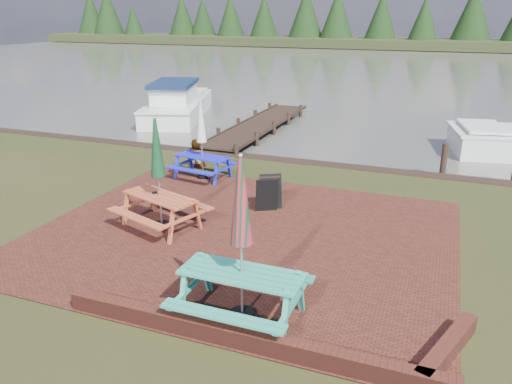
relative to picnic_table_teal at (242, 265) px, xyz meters
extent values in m
plane|color=black|center=(-1.20, 1.90, -0.95)|extent=(120.00, 120.00, 0.00)
cube|color=#3B1A13|center=(-1.20, 2.90, -0.94)|extent=(9.00, 7.50, 0.02)
cube|color=#4C1E16|center=(0.30, -0.70, -0.80)|extent=(6.00, 0.22, 0.30)
cube|color=#4C1E16|center=(3.10, 0.10, -0.80)|extent=(0.82, 1.77, 0.30)
cube|color=#47453D|center=(-1.20, 38.90, -0.95)|extent=(120.00, 60.00, 0.02)
cube|color=black|center=(-1.20, 67.90, -0.45)|extent=(120.00, 10.00, 1.20)
cube|color=teal|center=(0.00, 0.00, -0.15)|extent=(1.96, 0.78, 0.04)
cube|color=teal|center=(-0.01, -0.74, -0.46)|extent=(1.96, 0.28, 0.04)
cube|color=teal|center=(0.01, 0.74, -0.46)|extent=(1.96, 0.28, 0.04)
cube|color=teal|center=(-0.85, 0.01, -0.55)|extent=(0.10, 1.69, 0.80)
cube|color=teal|center=(0.85, -0.01, -0.55)|extent=(0.10, 1.69, 0.80)
cylinder|color=black|center=(0.00, 0.00, -0.90)|extent=(0.39, 0.39, 0.11)
cylinder|color=#B2B2B7|center=(0.00, 0.00, 0.41)|extent=(0.04, 0.04, 2.71)
cone|color=#B61A35|center=(0.00, 0.00, 1.06)|extent=(0.35, 0.35, 1.36)
cube|color=#AF4D2C|center=(-3.09, 2.66, -0.20)|extent=(1.95, 1.26, 0.04)
cube|color=#AF4D2C|center=(-3.31, 2.00, -0.50)|extent=(1.80, 0.82, 0.04)
cube|color=#AF4D2C|center=(-2.86, 3.31, -0.50)|extent=(1.80, 0.82, 0.04)
cube|color=#AF4D2C|center=(-3.83, 2.91, -0.58)|extent=(0.59, 1.52, 0.75)
cube|color=#AF4D2C|center=(-2.34, 2.40, -0.58)|extent=(0.59, 1.52, 0.75)
cylinder|color=black|center=(-3.09, 2.66, -0.90)|extent=(0.36, 0.36, 0.10)
cylinder|color=#B2B2B7|center=(-3.09, 2.66, 0.31)|extent=(0.04, 0.04, 2.53)
cone|color=#0E361B|center=(-3.09, 2.66, 0.92)|extent=(0.32, 0.32, 1.27)
cube|color=#191EBD|center=(-3.82, 6.20, -0.28)|extent=(1.71, 0.90, 0.04)
cube|color=#191EBD|center=(-3.92, 5.59, -0.54)|extent=(1.64, 0.49, 0.04)
cube|color=#191EBD|center=(-3.71, 6.80, -0.54)|extent=(1.64, 0.49, 0.04)
cube|color=#191EBD|center=(-4.51, 6.32, -0.62)|extent=(0.31, 1.40, 0.67)
cube|color=#191EBD|center=(-3.12, 6.08, -0.62)|extent=(0.31, 1.40, 0.67)
cylinder|color=black|center=(-3.82, 6.20, -0.91)|extent=(0.33, 0.33, 0.09)
cylinder|color=#B2B2B7|center=(-3.82, 6.20, 0.18)|extent=(0.03, 0.03, 2.26)
cone|color=silver|center=(-3.82, 6.20, 0.72)|extent=(0.29, 0.29, 1.13)
cube|color=black|center=(-1.14, 4.34, -0.50)|extent=(0.58, 0.45, 0.88)
cube|color=black|center=(-1.14, 4.64, -0.50)|extent=(0.58, 0.45, 0.88)
cube|color=black|center=(-1.14, 4.49, -0.08)|extent=(0.50, 0.30, 0.03)
cube|color=black|center=(-4.70, 13.40, -0.83)|extent=(1.60, 9.00, 0.06)
cube|color=black|center=(-5.45, 13.40, -0.78)|extent=(0.08, 9.00, 0.08)
cube|color=black|center=(-3.95, 13.40, -0.78)|extent=(0.08, 9.00, 0.08)
cylinder|color=black|center=(-5.50, 8.90, -1.05)|extent=(0.16, 0.16, 1.00)
cylinder|color=black|center=(-3.90, 8.90, -1.05)|extent=(0.16, 0.16, 1.00)
cube|color=silver|center=(-9.47, 14.83, -0.83)|extent=(4.26, 7.10, 0.96)
cube|color=silver|center=(-9.47, 14.83, -0.33)|extent=(4.34, 7.24, 0.08)
cube|color=silver|center=(-9.22, 14.06, 0.13)|extent=(2.45, 3.19, 0.82)
cube|color=#101D3D|center=(-9.22, 14.06, 0.59)|extent=(2.75, 3.63, 0.17)
cube|color=silver|center=(-10.25, 17.26, -0.21)|extent=(2.23, 1.75, 0.10)
cube|color=silver|center=(3.97, 12.89, -0.16)|extent=(1.77, 2.46, 0.10)
imported|color=gray|center=(-4.55, 7.20, -0.08)|extent=(0.70, 0.53, 1.75)
camera|label=1|loc=(2.67, -6.36, 3.71)|focal=35.00mm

